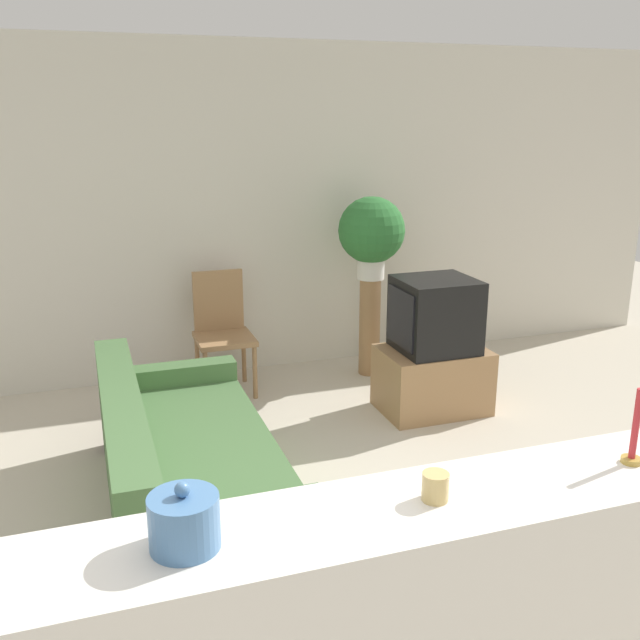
% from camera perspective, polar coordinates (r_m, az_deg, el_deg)
% --- Properties ---
extents(wall_back, '(9.00, 0.06, 2.70)m').
position_cam_1_polar(wall_back, '(5.87, -10.44, 8.26)').
color(wall_back, beige).
rests_on(wall_back, ground_plane).
extents(couch, '(0.89, 2.01, 0.73)m').
position_cam_1_polar(couch, '(4.06, -10.80, -11.63)').
color(couch, '#476B3D').
rests_on(couch, ground_plane).
extents(tv_stand, '(0.77, 0.53, 0.48)m').
position_cam_1_polar(tv_stand, '(5.36, 8.97, -4.74)').
color(tv_stand, '#9E754C').
rests_on(tv_stand, ground_plane).
extents(television, '(0.55, 0.51, 0.53)m').
position_cam_1_polar(television, '(5.20, 9.15, 0.42)').
color(television, black).
rests_on(television, tv_stand).
extents(wooden_chair, '(0.44, 0.44, 0.95)m').
position_cam_1_polar(wooden_chair, '(5.65, -7.84, -0.53)').
color(wooden_chair, '#9E754C').
rests_on(wooden_chair, ground_plane).
extents(plant_stand, '(0.18, 0.18, 0.83)m').
position_cam_1_polar(plant_stand, '(5.99, 3.99, -0.53)').
color(plant_stand, '#9E754C').
rests_on(plant_stand, ground_plane).
extents(potted_plant, '(0.54, 0.54, 0.67)m').
position_cam_1_polar(potted_plant, '(5.81, 4.14, 7.03)').
color(potted_plant, white).
rests_on(potted_plant, plant_stand).
extents(foreground_counter, '(2.88, 0.44, 0.96)m').
position_cam_1_polar(foreground_counter, '(2.59, 5.45, -23.84)').
color(foreground_counter, white).
rests_on(foreground_counter, ground_plane).
extents(decorative_bowl, '(0.20, 0.20, 0.20)m').
position_cam_1_polar(decorative_bowl, '(2.12, -10.81, -15.55)').
color(decorative_bowl, '#4C7AAD').
rests_on(decorative_bowl, foreground_counter).
extents(candle_jar, '(0.09, 0.09, 0.09)m').
position_cam_1_polar(candle_jar, '(2.35, 9.21, -13.02)').
color(candle_jar, tan).
rests_on(candle_jar, foreground_counter).
extents(candlestick, '(0.07, 0.07, 0.28)m').
position_cam_1_polar(candlestick, '(2.74, 23.83, -8.65)').
color(candlestick, '#B7933D').
rests_on(candlestick, foreground_counter).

